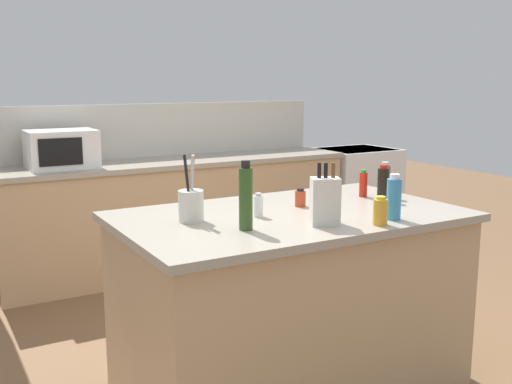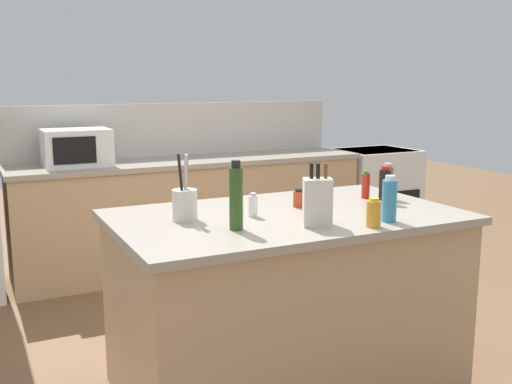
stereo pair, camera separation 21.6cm
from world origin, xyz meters
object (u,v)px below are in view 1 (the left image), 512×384
object	(u,v)px
microwave	(61,149)
dish_soap_bottle	(394,198)
pepper_grinder	(385,181)
honey_jar	(380,212)
range_oven	(355,193)
salt_shaker	(258,206)
utensil_crock	(191,205)
knife_block	(326,201)
soy_sauce_bottle	(384,184)
olive_oil_bottle	(246,197)
hot_sauce_bottle	(363,184)
spice_jar_paprika	(300,198)

from	to	relation	value
microwave	dish_soap_bottle	world-z (taller)	microwave
pepper_grinder	honey_jar	world-z (taller)	pepper_grinder
range_oven	microwave	distance (m)	2.94
salt_shaker	honey_jar	bearing A→B (deg)	-46.83
utensil_crock	pepper_grinder	distance (m)	1.21
honey_jar	pepper_grinder	bearing A→B (deg)	46.58
knife_block	soy_sauce_bottle	distance (m)	0.67
dish_soap_bottle	olive_oil_bottle	xyz separation A→B (m)	(-0.71, 0.18, 0.04)
knife_block	hot_sauce_bottle	distance (m)	0.74
knife_block	range_oven	bearing A→B (deg)	73.56
spice_jar_paprika	dish_soap_bottle	distance (m)	0.53
salt_shaker	hot_sauce_bottle	bearing A→B (deg)	10.17
pepper_grinder	microwave	bearing A→B (deg)	122.30
olive_oil_bottle	salt_shaker	bearing A→B (deg)	47.78
range_oven	hot_sauce_bottle	xyz separation A→B (m)	(-1.63, -2.05, 0.55)
spice_jar_paprika	microwave	bearing A→B (deg)	110.41
knife_block	pepper_grinder	distance (m)	0.78
utensil_crock	spice_jar_paprika	distance (m)	0.65
soy_sauce_bottle	honey_jar	xyz separation A→B (m)	(-0.39, -0.42, -0.03)
dish_soap_bottle	range_oven	bearing A→B (deg)	53.80
pepper_grinder	salt_shaker	bearing A→B (deg)	-175.45
range_oven	dish_soap_bottle	distance (m)	3.24
utensil_crock	soy_sauce_bottle	bearing A→B (deg)	-4.11
knife_block	honey_jar	size ratio (longest dim) A/B	2.15
utensil_crock	hot_sauce_bottle	bearing A→B (deg)	3.59
microwave	spice_jar_paprika	bearing A→B (deg)	-69.59
microwave	honey_jar	xyz separation A→B (m)	(0.87, -2.62, -0.08)
microwave	soy_sauce_bottle	xyz separation A→B (m)	(1.26, -2.20, -0.05)
range_oven	microwave	size ratio (longest dim) A/B	1.82
honey_jar	salt_shaker	bearing A→B (deg)	133.17
hot_sauce_bottle	olive_oil_bottle	distance (m)	1.02
microwave	utensil_crock	world-z (taller)	utensil_crock
range_oven	honey_jar	size ratio (longest dim) A/B	6.81
range_oven	honey_jar	xyz separation A→B (m)	(-2.01, -2.62, 0.54)
microwave	salt_shaker	world-z (taller)	microwave
spice_jar_paprika	dish_soap_bottle	size ratio (longest dim) A/B	0.44
soy_sauce_bottle	dish_soap_bottle	size ratio (longest dim) A/B	0.91
range_oven	pepper_grinder	bearing A→B (deg)	-125.92
pepper_grinder	honey_jar	distance (m)	0.69
microwave	olive_oil_bottle	size ratio (longest dim) A/B	1.61
utensil_crock	pepper_grinder	bearing A→B (deg)	-0.02
salt_shaker	hot_sauce_bottle	size ratio (longest dim) A/B	0.76
olive_oil_bottle	pepper_grinder	bearing A→B (deg)	14.29
microwave	olive_oil_bottle	bearing A→B (deg)	-83.24
dish_soap_bottle	salt_shaker	bearing A→B (deg)	144.67
range_oven	utensil_crock	distance (m)	3.51
salt_shaker	spice_jar_paprika	world-z (taller)	salt_shaker
olive_oil_bottle	utensil_crock	bearing A→B (deg)	118.66
range_oven	soy_sauce_bottle	distance (m)	2.79
knife_block	soy_sauce_bottle	xyz separation A→B (m)	(0.61, 0.29, -0.02)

